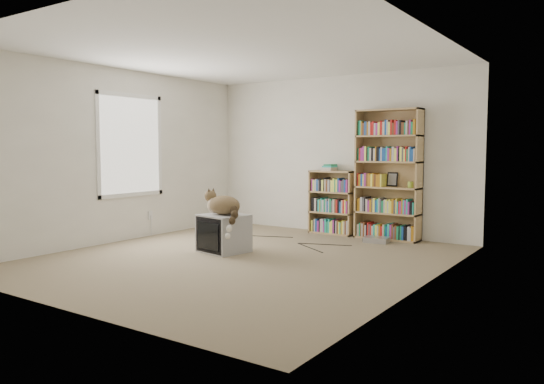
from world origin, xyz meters
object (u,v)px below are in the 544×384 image
Objects in this scene: cat at (225,208)px; bookcase_short at (333,204)px; dvd_player at (377,240)px; bookcase_tall at (389,178)px; crt_tv at (224,233)px.

bookcase_short is at bearing 78.55° from cat.
bookcase_short reaches higher than dvd_player.
cat is 0.35× the size of bookcase_tall.
bookcase_tall is 1.92× the size of bookcase_short.
crt_tv is at bearing -134.57° from dvd_player.
bookcase_short is 1.07m from dvd_player.
crt_tv is 0.34× the size of bookcase_tall.
bookcase_tall reaches higher than cat.
crt_tv is at bearing -123.06° from bookcase_tall.
cat reaches higher than dvd_player.
bookcase_tall is 0.95m from dvd_player.
cat is 2.23m from bookcase_short.
bookcase_tall reaches higher than dvd_player.
bookcase_tall is at bearing 80.68° from dvd_player.
cat is 2.32m from dvd_player.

